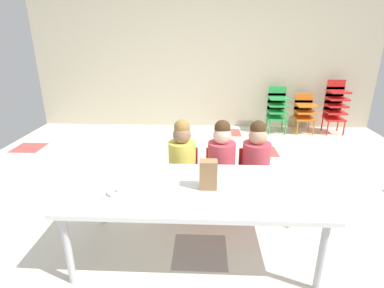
# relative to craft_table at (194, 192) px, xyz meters

# --- Properties ---
(ground_plane) EXTENTS (6.17, 5.44, 0.02)m
(ground_plane) POSITION_rel_craft_table_xyz_m (0.04, 0.89, -0.55)
(ground_plane) COLOR silver
(back_wall) EXTENTS (6.17, 0.10, 2.61)m
(back_wall) POSITION_rel_craft_table_xyz_m (0.05, 3.61, 0.77)
(back_wall) COLOR beige
(back_wall) RESTS_ON ground_plane
(craft_table) EXTENTS (1.86, 0.83, 0.58)m
(craft_table) POSITION_rel_craft_table_xyz_m (0.00, 0.00, 0.00)
(craft_table) COLOR white
(craft_table) RESTS_ON ground_plane
(seated_child_near_camera) EXTENTS (0.32, 0.31, 0.92)m
(seated_child_near_camera) POSITION_rel_craft_table_xyz_m (-0.14, 0.65, 0.01)
(seated_child_near_camera) COLOR red
(seated_child_near_camera) RESTS_ON ground_plane
(seated_child_middle_seat) EXTENTS (0.32, 0.32, 0.92)m
(seated_child_middle_seat) POSITION_rel_craft_table_xyz_m (0.23, 0.65, 0.01)
(seated_child_middle_seat) COLOR red
(seated_child_middle_seat) RESTS_ON ground_plane
(seated_child_far_right) EXTENTS (0.32, 0.32, 0.92)m
(seated_child_far_right) POSITION_rel_craft_table_xyz_m (0.56, 0.65, 0.01)
(seated_child_far_right) COLOR red
(seated_child_far_right) RESTS_ON ground_plane
(kid_chair_green_stack) EXTENTS (0.32, 0.30, 0.80)m
(kid_chair_green_stack) POSITION_rel_craft_table_xyz_m (1.34, 3.24, -0.08)
(kid_chair_green_stack) COLOR green
(kid_chair_green_stack) RESTS_ON ground_plane
(kid_chair_orange_stack) EXTENTS (0.32, 0.30, 0.68)m
(kid_chair_orange_stack) POSITION_rel_craft_table_xyz_m (1.82, 3.24, -0.15)
(kid_chair_orange_stack) COLOR orange
(kid_chair_orange_stack) RESTS_ON ground_plane
(kid_chair_red_stack) EXTENTS (0.32, 0.30, 0.92)m
(kid_chair_red_stack) POSITION_rel_craft_table_xyz_m (2.34, 3.24, -0.02)
(kid_chair_red_stack) COLOR red
(kid_chair_red_stack) RESTS_ON ground_plane
(paper_bag_brown) EXTENTS (0.13, 0.09, 0.22)m
(paper_bag_brown) POSITION_rel_craft_table_xyz_m (0.10, -0.01, 0.15)
(paper_bag_brown) COLOR #9E754C
(paper_bag_brown) RESTS_ON craft_table
(paper_plate_near_edge) EXTENTS (0.18, 0.18, 0.01)m
(paper_plate_near_edge) POSITION_rel_craft_table_xyz_m (-0.56, -0.14, 0.05)
(paper_plate_near_edge) COLOR white
(paper_plate_near_edge) RESTS_ON craft_table
(donut_powdered_on_plate) EXTENTS (0.11, 0.11, 0.03)m
(donut_powdered_on_plate) POSITION_rel_craft_table_xyz_m (-0.56, -0.14, 0.07)
(donut_powdered_on_plate) COLOR white
(donut_powdered_on_plate) RESTS_ON craft_table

